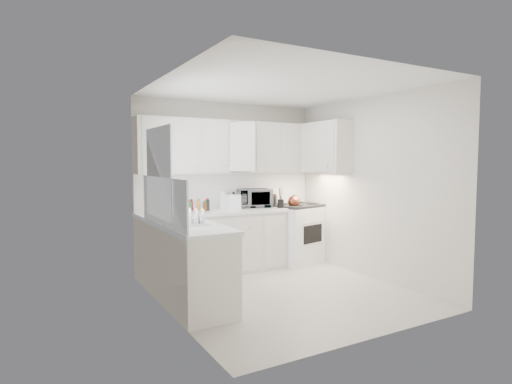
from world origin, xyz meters
TOP-DOWN VIEW (x-y plane):
  - floor at (0.00, 0.00)m, footprint 3.20×3.20m
  - ceiling at (0.00, 0.00)m, footprint 3.20×3.20m
  - wall_back at (0.00, 1.60)m, footprint 3.00×0.00m
  - wall_front at (0.00, -1.60)m, footprint 3.00×0.00m
  - wall_left at (-1.50, 0.00)m, footprint 0.00×3.20m
  - wall_right at (1.50, 0.00)m, footprint 0.00×3.20m
  - window_blinds at (-1.48, 0.35)m, footprint 0.06×0.96m
  - lower_cabinets_back at (-0.39, 1.30)m, footprint 2.22×0.60m
  - lower_cabinets_left at (-1.20, 0.20)m, footprint 0.60×1.60m
  - countertop_back at (-0.39, 1.29)m, footprint 2.24×0.64m
  - countertop_left at (-1.19, 0.20)m, footprint 0.64×1.62m
  - backsplash_back at (0.00, 1.59)m, footprint 2.98×0.02m
  - backsplash_left at (-1.49, 0.20)m, footprint 0.02×1.60m
  - upper_cabinets_back at (0.00, 1.44)m, footprint 3.00×0.33m
  - upper_cabinets_right at (1.33, 0.82)m, footprint 0.33×0.90m
  - sink at (-1.19, 0.55)m, footprint 0.42×0.38m
  - stove at (1.10, 1.26)m, footprint 0.94×0.83m
  - tea_kettle at (0.92, 1.10)m, footprint 0.28×0.25m
  - frying_pan at (1.28, 1.42)m, footprint 0.35×0.51m
  - microwave at (0.36, 1.39)m, footprint 0.58×0.40m
  - rice_cooker at (-0.01, 1.38)m, footprint 0.32×0.32m
  - paper_towel at (-0.14, 1.50)m, footprint 0.12×0.12m
  - utensil_crock at (0.67, 1.09)m, footprint 0.13×0.13m
  - dish_rack at (-1.18, 0.09)m, footprint 0.44×0.37m
  - spice_left_0 at (-0.85, 1.42)m, footprint 0.06×0.06m
  - spice_left_1 at (-0.78, 1.33)m, footprint 0.06×0.06m
  - spice_left_2 at (-0.70, 1.42)m, footprint 0.06×0.06m
  - spice_left_3 at (-0.62, 1.33)m, footprint 0.06×0.06m
  - spice_left_4 at (-0.55, 1.42)m, footprint 0.06×0.06m
  - spice_left_5 at (-0.47, 1.33)m, footprint 0.06×0.06m
  - sauce_right_0 at (0.58, 1.46)m, footprint 0.06×0.06m
  - sauce_right_1 at (0.64, 1.40)m, footprint 0.06×0.06m
  - sauce_right_2 at (0.69, 1.46)m, footprint 0.06×0.06m
  - sauce_right_3 at (0.74, 1.40)m, footprint 0.06×0.06m

SIDE VIEW (x-z plane):
  - floor at x=0.00m, z-range 0.00..0.00m
  - lower_cabinets_back at x=-0.39m, z-range 0.00..0.90m
  - lower_cabinets_left at x=-1.20m, z-range 0.00..0.90m
  - stove at x=1.10m, z-range 0.00..1.24m
  - countertop_back at x=-0.39m, z-range 0.90..0.95m
  - countertop_left at x=-1.19m, z-range 0.90..0.95m
  - frying_pan at x=1.28m, z-range 0.95..0.99m
  - spice_left_0 at x=-0.85m, z-range 0.95..1.08m
  - spice_left_1 at x=-0.78m, z-range 0.95..1.08m
  - spice_left_2 at x=-0.70m, z-range 0.95..1.08m
  - spice_left_3 at x=-0.62m, z-range 0.95..1.08m
  - spice_left_4 at x=-0.55m, z-range 0.95..1.08m
  - spice_left_5 at x=-0.47m, z-range 0.95..1.08m
  - sauce_right_0 at x=0.58m, z-range 0.95..1.14m
  - sauce_right_1 at x=0.64m, z-range 0.95..1.14m
  - sauce_right_2 at x=0.69m, z-range 0.95..1.14m
  - sauce_right_3 at x=0.74m, z-range 0.95..1.14m
  - tea_kettle at x=0.92m, z-range 0.94..1.16m
  - dish_rack at x=-1.18m, z-range 0.95..1.16m
  - sink at x=-1.19m, z-range 0.92..1.22m
  - rice_cooker at x=-0.01m, z-range 0.95..1.21m
  - paper_towel at x=-0.14m, z-range 0.95..1.22m
  - utensil_crock at x=0.67m, z-range 0.95..1.28m
  - microwave at x=0.36m, z-range 0.95..1.31m
  - backsplash_back at x=0.00m, z-range 0.95..1.50m
  - backsplash_left at x=-1.49m, z-range 0.95..1.50m
  - wall_back at x=0.00m, z-range -0.20..2.80m
  - wall_front at x=0.00m, z-range -0.20..2.80m
  - wall_left at x=-1.50m, z-range -0.30..2.90m
  - wall_right at x=1.50m, z-range -0.30..2.90m
  - upper_cabinets_back at x=0.00m, z-range 1.10..1.90m
  - upper_cabinets_right at x=1.33m, z-range 1.10..1.90m
  - window_blinds at x=-1.48m, z-range 1.02..2.08m
  - ceiling at x=0.00m, z-range 2.60..2.60m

